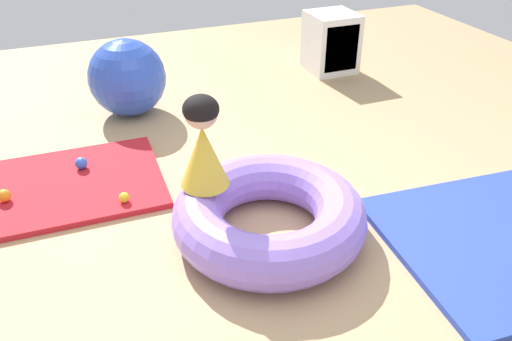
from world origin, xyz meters
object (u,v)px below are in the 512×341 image
Objects in this scene: play_ball_orange at (4,196)px; play_ball_blue at (81,163)px; child_in_yellow at (203,143)px; storage_cube at (332,43)px; inflatable_cushion at (269,215)px; play_ball_yellow at (124,197)px; exercise_ball_large at (127,78)px.

play_ball_orange is 0.53m from play_ball_blue.
play_ball_blue is (-0.63, 0.85, -0.46)m from child_in_yellow.
play_ball_orange is 0.15× the size of storage_cube.
inflatable_cushion reaches higher than play_ball_yellow.
exercise_ball_large is at bearing 102.90° from inflatable_cushion.
child_in_yellow is 1.72m from exercise_ball_large.
child_in_yellow reaches higher than play_ball_orange.
play_ball_orange is at bearing 13.87° from child_in_yellow.
play_ball_blue is at bearing -119.62° from exercise_ball_large.
storage_cube is (2.49, 1.11, 0.20)m from play_ball_blue.
exercise_ball_large reaches higher than inflatable_cushion.
inflatable_cushion is 1.74× the size of exercise_ball_large.
play_ball_blue is 0.13× the size of exercise_ball_large.
storage_cube is (2.01, 0.26, -0.03)m from exercise_ball_large.
play_ball_yellow is 0.10× the size of exercise_ball_large.
play_ball_blue is (0.48, 0.23, -0.00)m from play_ball_orange.
play_ball_yellow is (-0.42, 0.35, -0.47)m from child_in_yellow.
storage_cube reaches higher than inflatable_cushion.
play_ball_orange is 0.13× the size of exercise_ball_large.
inflatable_cushion is at bearing -31.43° from play_ball_orange.
play_ball_blue is at bearing 25.44° from play_ball_orange.
storage_cube is at bearing 35.07° from play_ball_yellow.
exercise_ball_large is 1.11× the size of storage_cube.
child_in_yellow reaches higher than exercise_ball_large.
play_ball_orange is at bearing -155.83° from storage_cube.
storage_cube is at bearing 23.92° from play_ball_blue.
inflatable_cushion reaches higher than play_ball_orange.
play_ball_orange is at bearing 148.57° from inflatable_cushion.
child_in_yellow is at bearing -85.06° from exercise_ball_large.
play_ball_blue is 0.14× the size of storage_cube.
play_ball_orange is 1.45m from exercise_ball_large.
child_in_yellow is at bearing -133.64° from storage_cube.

